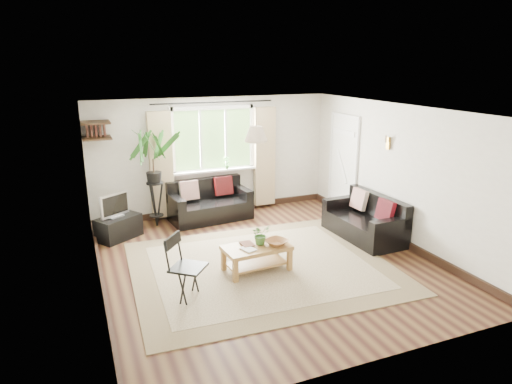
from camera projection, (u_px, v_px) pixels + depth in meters
name	position (u px, v px, depth m)	size (l,w,h in m)	color
floor	(265.00, 261.00, 7.29)	(5.50, 5.50, 0.00)	black
ceiling	(266.00, 110.00, 6.63)	(5.50, 5.50, 0.00)	white
wall_back	(213.00, 156.00, 9.41)	(5.00, 0.02, 2.40)	beige
wall_front	(376.00, 259.00, 4.51)	(5.00, 0.02, 2.40)	beige
wall_left	(93.00, 208.00, 6.05)	(0.02, 5.50, 2.40)	beige
wall_right	(399.00, 175.00, 7.86)	(0.02, 5.50, 2.40)	beige
rug	(261.00, 267.00, 7.08)	(3.89, 3.34, 0.02)	#C2B596
window	(213.00, 139.00, 9.28)	(2.50, 0.16, 2.16)	white
door	(343.00, 166.00, 9.42)	(0.06, 0.96, 2.06)	silver
corner_shelf	(96.00, 130.00, 8.18)	(0.50, 0.50, 0.34)	black
pendant_lamp	(256.00, 130.00, 7.08)	(0.36, 0.36, 0.54)	beige
wall_sconce	(387.00, 141.00, 7.95)	(0.12, 0.12, 0.28)	beige
sofa_back	(210.00, 201.00, 9.14)	(1.59, 0.79, 0.75)	black
sofa_right	(364.00, 218.00, 8.18)	(0.78, 1.57, 0.74)	black
coffee_table	(257.00, 258.00, 6.91)	(1.00, 0.54, 0.41)	brown
table_plant	(261.00, 234.00, 6.89)	(0.28, 0.24, 0.31)	#386327
bowl	(276.00, 242.00, 6.88)	(0.33, 0.33, 0.08)	brown
book_a	(244.00, 251.00, 6.66)	(0.17, 0.23, 0.02)	silver
book_b	(241.00, 245.00, 6.86)	(0.18, 0.25, 0.02)	brown
tv_stand	(119.00, 227.00, 8.19)	(0.77, 0.43, 0.41)	black
tv	(115.00, 205.00, 8.06)	(0.59, 0.20, 0.45)	#A5A5AA
palm_stand	(154.00, 179.00, 8.63)	(0.73, 0.73, 1.88)	black
folding_chair	(188.00, 269.00, 6.02)	(0.46, 0.46, 0.89)	black
sill_plant	(227.00, 163.00, 9.43)	(0.14, 0.10, 0.27)	#2D6023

